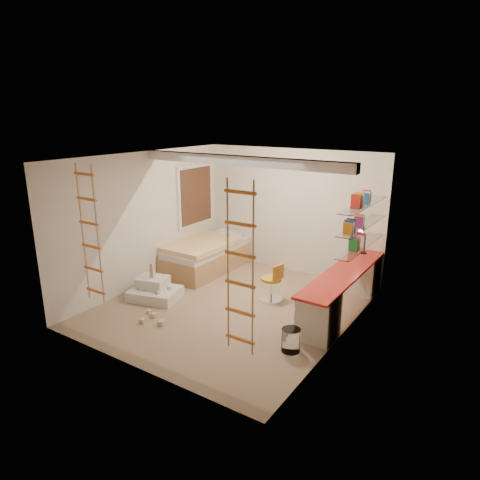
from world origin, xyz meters
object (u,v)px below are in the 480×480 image
Objects in this scene: swivel_chair at (272,287)px; play_platform at (155,290)px; desk at (343,290)px; bed at (206,256)px.

swivel_chair is 0.72× the size of play_platform.
desk reaches higher than swivel_chair.
play_platform is at bearing -149.96° from swivel_chair.
swivel_chair is at bearing -17.32° from bed.
bed is at bearing 93.52° from play_platform.
desk reaches higher than play_platform.
bed is (-3.20, 0.36, -0.07)m from desk.
swivel_chair is (-1.23, -0.25, -0.14)m from desk.
desk is 1.40× the size of bed.
play_platform is at bearing -156.77° from desk.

